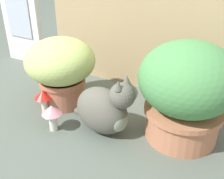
{
  "coord_description": "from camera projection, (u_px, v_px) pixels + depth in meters",
  "views": [
    {
      "loc": [
        0.61,
        -0.9,
        0.77
      ],
      "look_at": [
        0.09,
        0.04,
        0.18
      ],
      "focal_mm": 42.81,
      "sensor_mm": 36.0,
      "label": 1
    }
  ],
  "objects": [
    {
      "name": "ground_plane",
      "position": [
        92.0,
        121.0,
        1.32
      ],
      "size": [
        6.0,
        6.0,
        0.0
      ],
      "primitive_type": "plane",
      "color": "#515B53"
    },
    {
      "name": "mushroom_ornament_pink",
      "position": [
        52.0,
        113.0,
        1.22
      ],
      "size": [
        0.09,
        0.09,
        0.13
      ],
      "color": "silver",
      "rests_on": "ground"
    },
    {
      "name": "window_panel_white",
      "position": [
        19.0,
        4.0,
        1.81
      ],
      "size": [
        0.32,
        0.05,
        0.82
      ],
      "color": "white",
      "rests_on": "ground"
    },
    {
      "name": "mushroom_ornament_red",
      "position": [
        43.0,
        96.0,
        1.34
      ],
      "size": [
        0.09,
        0.09,
        0.13
      ],
      "color": "silver",
      "rests_on": "ground"
    },
    {
      "name": "cat",
      "position": [
        105.0,
        109.0,
        1.19
      ],
      "size": [
        0.37,
        0.2,
        0.32
      ],
      "color": "#59574D",
      "rests_on": "ground"
    },
    {
      "name": "leafy_planter",
      "position": [
        186.0,
        90.0,
        1.11
      ],
      "size": [
        0.41,
        0.41,
        0.44
      ],
      "color": "#B37150",
      "rests_on": "ground"
    },
    {
      "name": "grass_planter",
      "position": [
        61.0,
        68.0,
        1.37
      ],
      "size": [
        0.36,
        0.36,
        0.37
      ],
      "color": "#B16950",
      "rests_on": "ground"
    },
    {
      "name": "cardboard_backdrop",
      "position": [
        135.0,
        10.0,
        1.46
      ],
      "size": [
        1.09,
        0.03,
        0.91
      ],
      "primitive_type": "cube",
      "color": "tan",
      "rests_on": "ground"
    }
  ]
}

